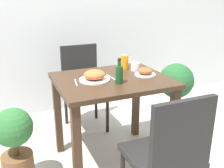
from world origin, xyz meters
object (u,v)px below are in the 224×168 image
Objects in this scene: chair_far at (83,82)px; side_plate at (145,72)px; potted_plant_left at (15,145)px; sauce_bottle at (120,74)px; juice_glass at (125,62)px; drink_cup at (135,66)px; food_plate at (95,76)px; potted_plant_right at (175,89)px; chair_near at (168,153)px.

chair_far is 0.88m from side_plate.
side_plate reaches higher than potted_plant_left.
juice_glass is at bearing 59.17° from sauce_bottle.
chair_far is 4.48× the size of sauce_bottle.
drink_cup is 0.41× the size of sauce_bottle.
food_plate is (-0.12, -0.74, 0.30)m from chair_far.
chair_far reaches higher than potted_plant_right.
side_plate is at bearing -86.97° from drink_cup.
chair_far is 3.70× the size of food_plate.
drink_cup reaches higher than potted_plant_left.
chair_far is at bearing 152.46° from potted_plant_right.
potted_plant_right is (0.85, 0.42, -0.38)m from sauce_bottle.
sauce_bottle reaches higher than potted_plant_left.
food_plate is 1.10m from potted_plant_right.
juice_glass is 0.17× the size of potted_plant_right.
chair_near reaches higher than juice_glass.
juice_glass is (-0.07, 0.25, 0.03)m from side_plate.
sauce_bottle is 0.31× the size of potted_plant_left.
chair_near is 4.48× the size of sauce_bottle.
sauce_bottle is at bearing -136.05° from drink_cup.
potted_plant_left is 0.89× the size of potted_plant_right.
potted_plant_right is at bearing 15.76° from food_plate.
chair_near reaches higher than drink_cup.
potted_plant_left is at bearing -179.77° from side_plate.
side_plate reaches higher than potted_plant_right.
side_plate is at bearing 0.23° from potted_plant_left.
chair_far is at bearing 116.69° from drink_cup.
food_plate is 1.95× the size of juice_glass.
juice_glass reaches higher than side_plate.
food_plate is 0.37× the size of potted_plant_left.
chair_near is 1.48m from chair_far.
sauce_bottle is at bearing -87.82° from chair_far.
drink_cup is 0.65× the size of juice_glass.
potted_plant_left is at bearing -39.78° from chair_near.
sauce_bottle reaches higher than food_plate.
drink_cup reaches higher than side_plate.
chair_near is 3.70× the size of food_plate.
chair_far is 5.10× the size of side_plate.
chair_far is 0.99m from potted_plant_right.
chair_near is at bearing -86.73° from chair_far.
sauce_bottle is at bearing -85.17° from chair_near.
potted_plant_left is (-1.07, -0.17, -0.44)m from drink_cup.
drink_cup is (0.22, 0.87, 0.30)m from chair_near.
sauce_bottle reaches higher than juice_glass.
chair_far reaches higher than food_plate.
chair_near is 1.00× the size of chair_far.
side_plate is 2.16× the size of drink_cup.
potted_plant_left is at bearing 172.90° from sauce_bottle.
sauce_bottle reaches higher than potted_plant_right.
side_plate is 0.16m from drink_cup.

